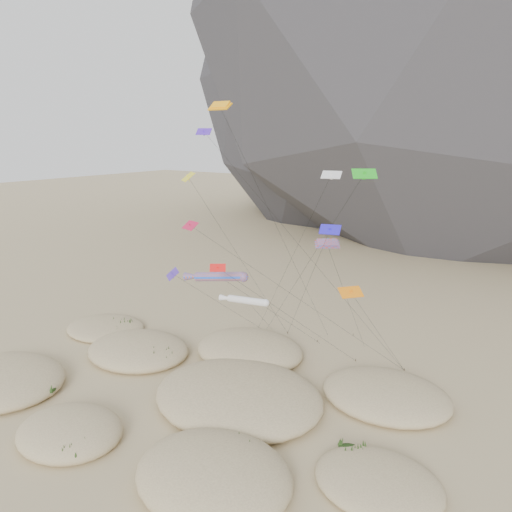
{
  "coord_description": "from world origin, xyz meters",
  "views": [
    {
      "loc": [
        31.06,
        -31.46,
        26.54
      ],
      "look_at": [
        0.89,
        12.0,
        13.63
      ],
      "focal_mm": 35.0,
      "sensor_mm": 36.0,
      "label": 1
    }
  ],
  "objects": [
    {
      "name": "ground",
      "position": [
        0.0,
        0.0,
        0.0
      ],
      "size": [
        500.0,
        500.0,
        0.0
      ],
      "primitive_type": "plane",
      "color": "#CCB789",
      "rests_on": "ground"
    },
    {
      "name": "rainbow_tube_kite",
      "position": [
        -2.58,
        9.51,
        11.3
      ],
      "size": [
        10.03,
        15.06,
        12.16
      ],
      "color": "#E05D17",
      "rests_on": "ground"
    },
    {
      "name": "orange_parafoil",
      "position": [
        -3.69,
        12.13,
        29.14
      ],
      "size": [
        8.16,
        14.76,
        30.04
      ],
      "color": "#FDA20D",
      "rests_on": "ground"
    },
    {
      "name": "delta_kites",
      "position": [
        1.42,
        11.25,
        17.38
      ],
      "size": [
        26.69,
        18.29,
        27.18
      ],
      "color": "#3E1CA6",
      "rests_on": "ground"
    },
    {
      "name": "dunes",
      "position": [
        -1.54,
        3.72,
        0.68
      ],
      "size": [
        53.86,
        33.85,
        3.55
      ],
      "color": "#CCB789",
      "rests_on": "ground"
    },
    {
      "name": "dune_grass",
      "position": [
        -1.5,
        3.46,
        0.84
      ],
      "size": [
        40.88,
        28.25,
        1.43
      ],
      "color": "black",
      "rests_on": "ground"
    },
    {
      "name": "white_tube_kite",
      "position": [
        2.73,
        7.37,
        10.18
      ],
      "size": [
        10.18,
        16.79,
        10.78
      ],
      "color": "silver",
      "rests_on": "ground"
    },
    {
      "name": "kite_stakes",
      "position": [
        1.91,
        22.66,
        0.15
      ],
      "size": [
        21.62,
        7.81,
        0.3
      ],
      "color": "#3F2D1E",
      "rests_on": "ground"
    },
    {
      "name": "multi_parafoil",
      "position": [
        8.9,
        13.24,
        15.66
      ],
      "size": [
        2.61,
        13.55,
        16.28
      ],
      "color": "#F9341A",
      "rests_on": "ground"
    }
  ]
}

